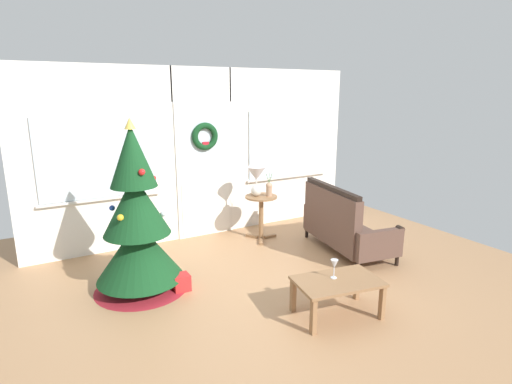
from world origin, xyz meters
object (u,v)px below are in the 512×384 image
at_px(settee_sofa, 342,226).
at_px(gift_box, 181,282).
at_px(christmas_tree, 137,228).
at_px(table_lamp, 256,177).
at_px(wine_glass, 334,265).
at_px(flower_vase, 269,188).
at_px(side_table, 261,209).
at_px(coffee_table, 337,285).

bearing_deg(settee_sofa, gift_box, -179.94).
relative_size(christmas_tree, table_lamp, 4.40).
bearing_deg(wine_glass, christmas_tree, 136.25).
distance_m(table_lamp, flower_vase, 0.25).
bearing_deg(settee_sofa, christmas_tree, 174.58).
relative_size(side_table, table_lamp, 1.55).
height_order(christmas_tree, flower_vase, christmas_tree).
distance_m(side_table, coffee_table, 2.31).
xyz_separation_m(christmas_tree, side_table, (2.01, 0.71, -0.24)).
relative_size(christmas_tree, gift_box, 10.30).
xyz_separation_m(table_lamp, gift_box, (-1.56, -1.01, -0.87)).
distance_m(christmas_tree, wine_glass, 2.17).
bearing_deg(flower_vase, settee_sofa, -54.68).
height_order(flower_vase, coffee_table, flower_vase).
distance_m(side_table, table_lamp, 0.49).
xyz_separation_m(flower_vase, wine_glass, (-0.55, -2.14, -0.28)).
distance_m(settee_sofa, coffee_table, 1.75).
distance_m(side_table, gift_box, 1.93).
height_order(table_lamp, gift_box, table_lamp).
bearing_deg(gift_box, side_table, 30.94).
relative_size(settee_sofa, gift_box, 8.34).
distance_m(settee_sofa, flower_vase, 1.19).
bearing_deg(christmas_tree, coffee_table, -44.74).
height_order(christmas_tree, side_table, christmas_tree).
xyz_separation_m(settee_sofa, flower_vase, (-0.65, 0.91, 0.42)).
height_order(christmas_tree, settee_sofa, christmas_tree).
xyz_separation_m(christmas_tree, table_lamp, (1.95, 0.75, 0.24)).
height_order(side_table, table_lamp, table_lamp).
distance_m(flower_vase, gift_box, 2.07).
xyz_separation_m(table_lamp, coffee_table, (-0.38, -2.30, -0.64)).
xyz_separation_m(coffee_table, gift_box, (-1.18, 1.28, -0.23)).
bearing_deg(coffee_table, flower_vase, 76.09).
relative_size(settee_sofa, wine_glass, 8.04).
xyz_separation_m(christmas_tree, flower_vase, (2.11, 0.65, 0.07)).
xyz_separation_m(settee_sofa, side_table, (-0.75, 0.97, 0.11)).
bearing_deg(gift_box, coffee_table, -47.45).
distance_m(table_lamp, gift_box, 2.06).
relative_size(christmas_tree, wine_glass, 9.93).
height_order(side_table, flower_vase, flower_vase).
bearing_deg(wine_glass, settee_sofa, 45.85).
bearing_deg(side_table, gift_box, -149.06).
height_order(side_table, gift_box, side_table).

